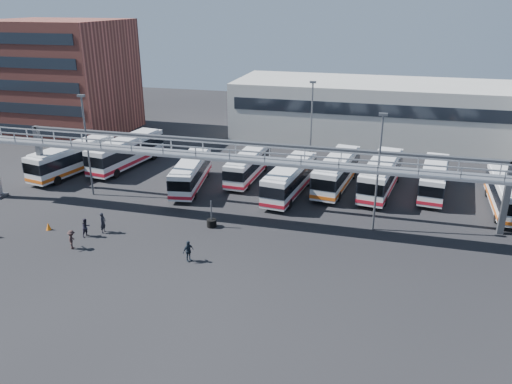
% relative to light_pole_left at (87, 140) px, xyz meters
% --- Properties ---
extents(ground, '(140.00, 140.00, 0.00)m').
position_rel_light_pole_left_xyz_m(ground, '(16.00, -8.00, -5.73)').
color(ground, black).
rests_on(ground, ground).
extents(gantry, '(51.40, 5.15, 7.10)m').
position_rel_light_pole_left_xyz_m(gantry, '(16.00, -2.13, -0.22)').
color(gantry, '#979A9F').
rests_on(gantry, ground).
extents(apartment_building, '(18.00, 15.00, 16.00)m').
position_rel_light_pole_left_xyz_m(apartment_building, '(-18.00, 22.00, 2.27)').
color(apartment_building, brown).
rests_on(apartment_building, ground).
extents(warehouse, '(42.00, 14.00, 8.00)m').
position_rel_light_pole_left_xyz_m(warehouse, '(28.00, 30.00, -1.73)').
color(warehouse, '#9E9E99').
rests_on(warehouse, ground).
extents(light_pole_left, '(0.70, 0.35, 10.21)m').
position_rel_light_pole_left_xyz_m(light_pole_left, '(0.00, 0.00, 0.00)').
color(light_pole_left, '#4C4F54').
rests_on(light_pole_left, ground).
extents(light_pole_mid, '(0.70, 0.35, 10.21)m').
position_rel_light_pole_left_xyz_m(light_pole_mid, '(28.00, -1.00, 0.00)').
color(light_pole_mid, '#4C4F54').
rests_on(light_pole_mid, ground).
extents(light_pole_back, '(0.70, 0.35, 10.21)m').
position_rel_light_pole_left_xyz_m(light_pole_back, '(20.00, 14.00, 0.00)').
color(light_pole_back, '#4C4F54').
rests_on(light_pole_back, ground).
extents(bus_0, '(4.83, 11.51, 3.41)m').
position_rel_light_pole_left_xyz_m(bus_0, '(-5.73, 5.26, -3.84)').
color(bus_0, silver).
rests_on(bus_0, ground).
extents(bus_1, '(4.33, 11.86, 3.52)m').
position_rel_light_pole_left_xyz_m(bus_1, '(-1.01, 9.04, -3.78)').
color(bus_1, silver).
rests_on(bus_1, ground).
extents(bus_3, '(3.92, 10.45, 3.10)m').
position_rel_light_pole_left_xyz_m(bus_3, '(8.94, 4.57, -4.01)').
color(bus_3, silver).
rests_on(bus_3, ground).
extents(bus_4, '(2.71, 10.05, 3.03)m').
position_rel_light_pole_left_xyz_m(bus_4, '(14.01, 8.66, -4.05)').
color(bus_4, silver).
rests_on(bus_4, ground).
extents(bus_5, '(3.76, 11.00, 3.27)m').
position_rel_light_pole_left_xyz_m(bus_5, '(19.40, 5.17, -3.92)').
color(bus_5, silver).
rests_on(bus_5, ground).
extents(bus_6, '(3.99, 11.34, 3.37)m').
position_rel_light_pole_left_xyz_m(bus_6, '(23.72, 8.47, -3.86)').
color(bus_6, silver).
rests_on(bus_6, ground).
extents(bus_7, '(4.29, 11.53, 3.42)m').
position_rel_light_pole_left_xyz_m(bus_7, '(28.26, 8.46, -3.83)').
color(bus_7, silver).
rests_on(bus_7, ground).
extents(bus_8, '(3.52, 10.32, 3.07)m').
position_rel_light_pole_left_xyz_m(bus_8, '(33.48, 9.33, -4.03)').
color(bus_8, silver).
rests_on(bus_8, ground).
extents(bus_9, '(2.76, 10.55, 3.18)m').
position_rel_light_pole_left_xyz_m(bus_9, '(39.74, 6.59, -3.97)').
color(bus_9, silver).
rests_on(bus_9, ground).
extents(pedestrian_a, '(0.48, 0.70, 1.84)m').
position_rel_light_pole_left_xyz_m(pedestrian_a, '(5.77, -7.61, -4.81)').
color(pedestrian_a, black).
rests_on(pedestrian_a, ground).
extents(pedestrian_b, '(0.83, 0.94, 1.62)m').
position_rel_light_pole_left_xyz_m(pedestrian_b, '(4.80, -8.64, -4.92)').
color(pedestrian_b, '#231F2B').
rests_on(pedestrian_b, ground).
extents(pedestrian_c, '(0.94, 1.18, 1.59)m').
position_rel_light_pole_left_xyz_m(pedestrian_c, '(4.97, -10.90, -4.93)').
color(pedestrian_c, '#2F201F').
rests_on(pedestrian_c, ground).
extents(pedestrian_d, '(0.83, 1.07, 1.69)m').
position_rel_light_pole_left_xyz_m(pedestrian_d, '(14.71, -10.38, -4.88)').
color(pedestrian_d, '#19232E').
rests_on(pedestrian_d, ground).
extents(cone_right, '(0.57, 0.57, 0.69)m').
position_rel_light_pole_left_xyz_m(cone_right, '(0.89, -8.40, -5.38)').
color(cone_right, orange).
rests_on(cone_right, ground).
extents(tire_stack, '(0.86, 0.86, 2.45)m').
position_rel_light_pole_left_xyz_m(tire_stack, '(14.31, -4.12, -5.31)').
color(tire_stack, black).
rests_on(tire_stack, ground).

